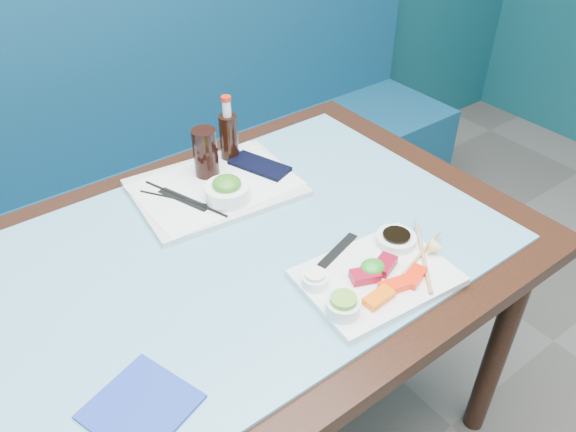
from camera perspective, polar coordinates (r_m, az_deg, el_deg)
booth_bench at (r=2.09m, az=-18.08°, el=0.44°), size 3.00×0.56×1.17m
dining_table at (r=1.30m, az=-6.40°, el=-6.96°), size 1.40×0.90×0.75m
glass_top at (r=1.24m, az=-6.68°, el=-4.06°), size 1.22×0.76×0.01m
sashimi_plate at (r=1.18m, az=9.00°, el=-6.17°), size 0.33×0.25×0.02m
salmon_left at (r=1.11m, az=9.20°, el=-8.20°), size 0.07×0.04×0.02m
salmon_mid at (r=1.14m, az=10.83°, el=-6.94°), size 0.07×0.04×0.02m
salmon_right at (r=1.17m, az=12.71°, el=-6.00°), size 0.07×0.05×0.02m
tuna_left at (r=1.15m, az=7.83°, el=-6.04°), size 0.07×0.06×0.02m
tuna_right at (r=1.18m, az=9.77°, el=-4.91°), size 0.07×0.05×0.02m
seaweed_garnish at (r=1.16m, az=8.58°, el=-5.20°), size 0.06×0.06×0.03m
ramekin_wasabi at (r=1.08m, az=5.61°, el=-9.15°), size 0.09×0.09×0.03m
wasabi_fill at (r=1.06m, az=5.67°, el=-8.43°), size 0.06×0.06×0.01m
ramekin_ginger at (r=1.13m, az=2.75°, el=-6.52°), size 0.07×0.07×0.02m
ginger_fill at (r=1.12m, az=2.77°, el=-5.95°), size 0.05×0.05×0.01m
soy_dish at (r=1.25m, az=10.91°, el=-2.32°), size 0.10×0.10×0.02m
soy_fill at (r=1.24m, az=10.98°, el=-1.90°), size 0.08×0.08×0.01m
lemon_wedge at (r=1.23m, az=14.91°, el=-3.11°), size 0.05×0.04×0.04m
chopstick_sleeve at (r=1.21m, az=5.09°, el=-3.46°), size 0.13×0.06×0.00m
wooden_chopstick_a at (r=1.23m, az=13.22°, el=-3.95°), size 0.19×0.06×0.01m
wooden_chopstick_b at (r=1.23m, az=13.53°, el=-3.73°), size 0.16×0.19×0.01m
serving_tray at (r=1.43m, az=-7.36°, el=2.87°), size 0.42×0.34×0.01m
paper_placemat at (r=1.42m, az=-7.38°, el=3.16°), size 0.38×0.27×0.00m
seaweed_bowl at (r=1.35m, az=-6.17°, el=2.32°), size 0.13×0.13×0.04m
seaweed_salad at (r=1.34m, az=-6.25°, el=3.27°), size 0.07×0.07×0.04m
cola_glass at (r=1.44m, az=-8.38°, el=6.36°), size 0.07×0.07×0.13m
navy_pouch at (r=1.48m, az=-2.91°, el=5.11°), size 0.12×0.18×0.01m
fork at (r=1.55m, az=-5.32°, el=6.63°), size 0.03×0.08×0.01m
black_chopstick_a at (r=1.38m, az=-10.69°, el=1.62°), size 0.13×0.19×0.01m
black_chopstick_b at (r=1.38m, az=-10.40°, el=1.75°), size 0.09×0.25×0.01m
tray_sleeve at (r=1.38m, az=-10.54°, el=1.65°), size 0.07×0.15×0.00m
cola_bottle_body at (r=1.51m, az=-6.02°, el=7.72°), size 0.06×0.06×0.14m
cola_bottle_neck at (r=1.46m, az=-6.25°, el=10.82°), size 0.02×0.02×0.04m
cola_bottle_cap at (r=1.45m, az=-6.32°, el=11.78°), size 0.03×0.03×0.01m
blue_napkin at (r=1.00m, az=-14.73°, el=-18.22°), size 0.19×0.19×0.01m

